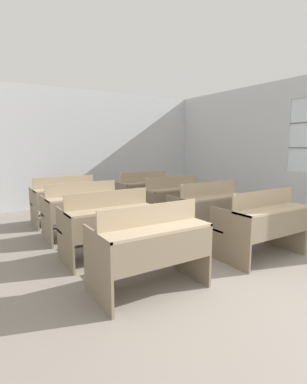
{
  "coord_description": "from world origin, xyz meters",
  "views": [
    {
      "loc": [
        -2.61,
        -1.43,
        1.57
      ],
      "look_at": [
        -0.02,
        2.71,
        0.8
      ],
      "focal_mm": 28.0,
      "sensor_mm": 36.0,
      "label": 1
    }
  ],
  "objects": [
    {
      "name": "wall_right_with_window",
      "position": [
        3.38,
        3.22,
        1.46
      ],
      "size": [
        0.06,
        6.24,
        2.97
      ],
      "color": "silver",
      "rests_on": "ground_plane"
    },
    {
      "name": "bench_second_left",
      "position": [
        -1.02,
        2.31,
        0.49
      ],
      "size": [
        1.2,
        0.73,
        0.96
      ],
      "color": "#7A6B54",
      "rests_on": "ground_plane"
    },
    {
      "name": "wall_back",
      "position": [
        0.0,
        6.27,
        1.49
      ],
      "size": [
        6.81,
        0.06,
        2.97
      ],
      "color": "silver",
      "rests_on": "ground_plane"
    },
    {
      "name": "bench_front_right",
      "position": [
        0.82,
        1.21,
        0.49
      ],
      "size": [
        1.2,
        0.73,
        0.96
      ],
      "color": "#7F7059",
      "rests_on": "ground_plane"
    },
    {
      "name": "bench_back_left",
      "position": [
        -0.99,
        4.52,
        0.49
      ],
      "size": [
        1.2,
        0.73,
        0.96
      ],
      "color": "#81715A",
      "rests_on": "ground_plane"
    },
    {
      "name": "bench_third_left",
      "position": [
        -1.01,
        3.42,
        0.49
      ],
      "size": [
        1.2,
        0.73,
        0.96
      ],
      "color": "#83745D",
      "rests_on": "ground_plane"
    },
    {
      "name": "bench_front_left",
      "position": [
        -1.01,
        1.2,
        0.49
      ],
      "size": [
        1.2,
        0.73,
        0.96
      ],
      "color": "#80715A",
      "rests_on": "ground_plane"
    },
    {
      "name": "bench_second_right",
      "position": [
        0.83,
        2.31,
        0.49
      ],
      "size": [
        1.2,
        0.73,
        0.96
      ],
      "color": "gray",
      "rests_on": "ground_plane"
    },
    {
      "name": "bench_third_right",
      "position": [
        0.83,
        3.41,
        0.49
      ],
      "size": [
        1.2,
        0.73,
        0.96
      ],
      "color": "#80705A",
      "rests_on": "ground_plane"
    },
    {
      "name": "bench_back_right",
      "position": [
        0.84,
        4.54,
        0.49
      ],
      "size": [
        1.2,
        0.73,
        0.96
      ],
      "color": "gray",
      "rests_on": "ground_plane"
    }
  ]
}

